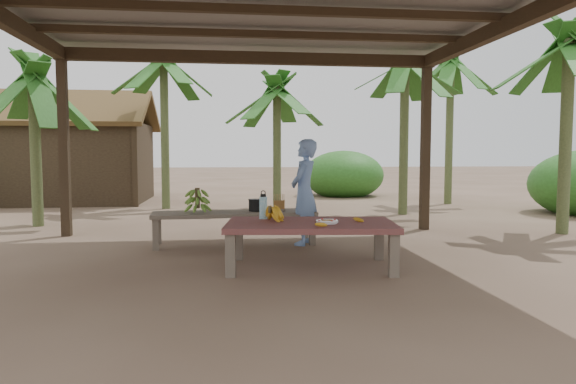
{
  "coord_description": "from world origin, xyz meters",
  "views": [
    {
      "loc": [
        -0.4,
        -5.7,
        1.24
      ],
      "look_at": [
        0.3,
        0.12,
        0.8
      ],
      "focal_mm": 32.0,
      "sensor_mm": 36.0,
      "label": 1
    }
  ],
  "objects": [
    {
      "name": "cooking_pot",
      "position": [
        -0.01,
        1.3,
        0.53
      ],
      "size": [
        0.19,
        0.19,
        0.16
      ],
      "primitive_type": "cylinder",
      "color": "black",
      "rests_on": "bench"
    },
    {
      "name": "pavilion",
      "position": [
        -0.01,
        -0.01,
        2.78
      ],
      "size": [
        6.6,
        5.6,
        2.95
      ],
      "color": "black",
      "rests_on": "ground"
    },
    {
      "name": "loose_banana_front",
      "position": [
        0.55,
        -0.62,
        0.52
      ],
      "size": [
        0.17,
        0.1,
        0.04
      ],
      "primitive_type": "ellipsoid",
      "rotation": [
        0.0,
        0.0,
        1.93
      ],
      "color": "gold",
      "rests_on": "work_table"
    },
    {
      "name": "banana_plant_w",
      "position": [
        -3.61,
        3.45,
        2.27
      ],
      "size": [
        1.8,
        1.8,
        2.75
      ],
      "color": "#596638",
      "rests_on": "ground"
    },
    {
      "name": "ripe_banana_bunch",
      "position": [
        0.07,
        -0.12,
        0.59
      ],
      "size": [
        0.34,
        0.31,
        0.18
      ],
      "primitive_type": null,
      "rotation": [
        0.0,
        0.0,
        0.21
      ],
      "color": "gold",
      "rests_on": "work_table"
    },
    {
      "name": "banana_plant_far",
      "position": [
        5.0,
        6.3,
        3.2
      ],
      "size": [
        1.8,
        1.8,
        3.7
      ],
      "color": "#596638",
      "rests_on": "ground"
    },
    {
      "name": "banana_plant_n",
      "position": [
        0.72,
        5.67,
        2.42
      ],
      "size": [
        1.8,
        1.8,
        2.9
      ],
      "color": "#596638",
      "rests_on": "ground"
    },
    {
      "name": "skewer_rack",
      "position": [
        0.31,
        1.25,
        0.57
      ],
      "size": [
        0.18,
        0.09,
        0.24
      ],
      "primitive_type": null,
      "rotation": [
        0.0,
        0.0,
        0.06
      ],
      "color": "#A57F47",
      "rests_on": "bench"
    },
    {
      "name": "work_table",
      "position": [
        0.49,
        -0.27,
        0.43
      ],
      "size": [
        1.9,
        1.2,
        0.5
      ],
      "rotation": [
        0.0,
        0.0,
        -0.12
      ],
      "color": "brown",
      "rests_on": "ground"
    },
    {
      "name": "green_banana_stalk",
      "position": [
        -0.79,
        1.23,
        0.62
      ],
      "size": [
        0.32,
        0.32,
        0.35
      ],
      "primitive_type": null,
      "rotation": [
        0.0,
        0.0,
        0.06
      ],
      "color": "#598C2D",
      "rests_on": "bench"
    },
    {
      "name": "plate",
      "position": [
        0.66,
        -0.37,
        0.52
      ],
      "size": [
        0.24,
        0.24,
        0.04
      ],
      "color": "white",
      "rests_on": "work_table"
    },
    {
      "name": "banana_plant_nw",
      "position": [
        -1.76,
        6.01,
        3.05
      ],
      "size": [
        1.8,
        1.8,
        3.55
      ],
      "color": "#596638",
      "rests_on": "ground"
    },
    {
      "name": "loose_banana_side",
      "position": [
        1.02,
        -0.3,
        0.52
      ],
      "size": [
        0.11,
        0.14,
        0.04
      ],
      "primitive_type": "ellipsoid",
      "rotation": [
        0.0,
        0.0,
        0.57
      ],
      "color": "gold",
      "rests_on": "work_table"
    },
    {
      "name": "woman",
      "position": [
        0.64,
        1.16,
        0.72
      ],
      "size": [
        0.55,
        0.62,
        1.43
      ],
      "primitive_type": "imported",
      "rotation": [
        0.0,
        0.0,
        -2.07
      ],
      "color": "#6B8CCA",
      "rests_on": "ground"
    },
    {
      "name": "water_flask",
      "position": [
        0.01,
        0.08,
        0.64
      ],
      "size": [
        0.09,
        0.09,
        0.32
      ],
      "color": "#40A9C9",
      "rests_on": "work_table"
    },
    {
      "name": "banana_plant_e",
      "position": [
        4.76,
        1.61,
        2.68
      ],
      "size": [
        1.8,
        1.8,
        3.17
      ],
      "color": "#596638",
      "rests_on": "ground"
    },
    {
      "name": "hut",
      "position": [
        -4.5,
        8.0,
        1.1
      ],
      "size": [
        4.4,
        3.43,
        2.85
      ],
      "color": "black",
      "rests_on": "ground"
    },
    {
      "name": "ground",
      "position": [
        0.0,
        0.0,
        0.0
      ],
      "size": [
        80.0,
        80.0,
        0.0
      ],
      "primitive_type": "plane",
      "color": "brown",
      "rests_on": "ground"
    },
    {
      "name": "banana_plant_ne",
      "position": [
        3.16,
        4.34,
        2.82
      ],
      "size": [
        1.8,
        1.8,
        3.32
      ],
      "color": "#596638",
      "rests_on": "ground"
    },
    {
      "name": "bench",
      "position": [
        -0.3,
        1.26,
        0.39
      ],
      "size": [
        2.23,
        0.74,
        0.45
      ],
      "rotation": [
        0.0,
        0.0,
        0.06
      ],
      "color": "brown",
      "rests_on": "ground"
    }
  ]
}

